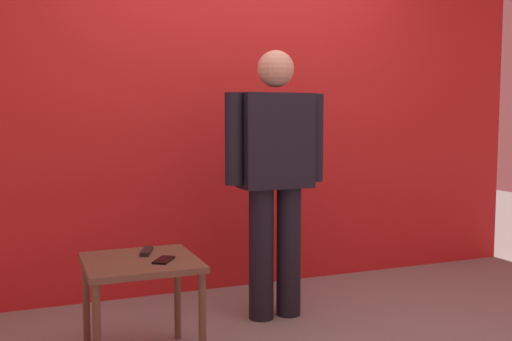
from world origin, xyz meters
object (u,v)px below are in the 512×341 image
object	(u,v)px
standing_person	(275,170)
tv_remote	(147,251)
side_table	(141,274)
cell_phone	(164,260)

from	to	relation	value
standing_person	tv_remote	world-z (taller)	standing_person
side_table	tv_remote	xyz separation A→B (m)	(0.05, 0.12, 0.08)
standing_person	tv_remote	distance (m)	0.94
standing_person	cell_phone	size ratio (longest dim) A/B	11.17
cell_phone	tv_remote	distance (m)	0.20
side_table	tv_remote	bearing A→B (deg)	66.27
tv_remote	side_table	bearing A→B (deg)	-93.91
standing_person	cell_phone	bearing A→B (deg)	-150.17
standing_person	cell_phone	xyz separation A→B (m)	(-0.78, -0.45, -0.37)
side_table	cell_phone	distance (m)	0.15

